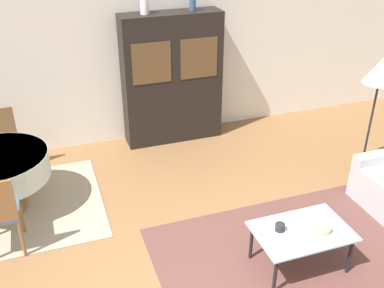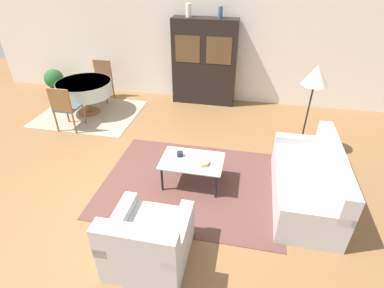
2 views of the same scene
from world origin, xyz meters
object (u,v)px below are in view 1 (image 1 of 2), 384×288
at_px(floor_lamp, 380,75).
at_px(bowl, 321,228).
at_px(vase_tall, 144,4).
at_px(display_cabinet, 172,79).
at_px(coffee_table, 302,234).
at_px(cup, 280,227).
at_px(dining_chair_far, 0,140).
at_px(vase_short, 193,2).

relative_size(floor_lamp, bowl, 8.47).
bearing_deg(vase_tall, display_cabinet, -0.14).
bearing_deg(coffee_table, floor_lamp, 36.12).
bearing_deg(vase_tall, coffee_table, -77.00).
relative_size(coffee_table, cup, 9.62).
bearing_deg(display_cabinet, dining_chair_far, -172.04).
height_order(bowl, vase_tall, vase_tall).
relative_size(vase_tall, vase_short, 1.17).
xyz_separation_m(dining_chair_far, vase_tall, (2.11, 0.35, 1.54)).
bearing_deg(bowl, dining_chair_far, 136.34).
bearing_deg(dining_chair_far, display_cabinet, -172.04).
relative_size(coffee_table, bowl, 4.89).
bearing_deg(floor_lamp, cup, -148.44).
height_order(display_cabinet, dining_chair_far, display_cabinet).
height_order(coffee_table, display_cabinet, display_cabinet).
distance_m(dining_chair_far, vase_tall, 2.64).
xyz_separation_m(coffee_table, display_cabinet, (-0.36, 3.16, 0.57)).
height_order(floor_lamp, vase_short, vase_short).
height_order(coffee_table, dining_chair_far, dining_chair_far).
relative_size(display_cabinet, bowl, 10.05).
bearing_deg(dining_chair_far, cup, 133.89).
xyz_separation_m(cup, vase_short, (0.17, 3.08, 1.57)).
relative_size(display_cabinet, floor_lamp, 1.19).
distance_m(coffee_table, vase_tall, 3.65).
distance_m(floor_lamp, vase_short, 2.68).
distance_m(coffee_table, display_cabinet, 3.23).
distance_m(display_cabinet, cup, 3.13).
height_order(display_cabinet, cup, display_cabinet).
height_order(cup, vase_tall, vase_tall).
distance_m(coffee_table, vase_short, 3.57).
relative_size(coffee_table, display_cabinet, 0.49).
relative_size(bowl, vase_tall, 0.71).
height_order(vase_tall, vase_short, vase_tall).
xyz_separation_m(dining_chair_far, bowl, (3.01, -2.87, -0.06)).
distance_m(dining_chair_far, floor_lamp, 4.93).
bearing_deg(cup, coffee_table, -19.77).
relative_size(floor_lamp, vase_short, 7.07).
relative_size(floor_lamp, cup, 16.69).
relative_size(dining_chair_far, cup, 9.54).
relative_size(dining_chair_far, floor_lamp, 0.57).
bearing_deg(bowl, vase_tall, 105.60).
bearing_deg(floor_lamp, bowl, -139.72).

